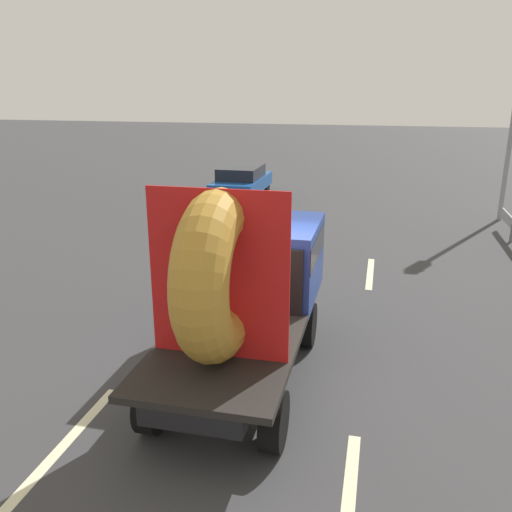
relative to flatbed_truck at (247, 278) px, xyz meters
name	(u,v)px	position (x,y,z in m)	size (l,w,h in m)	color
ground_plane	(244,368)	(-0.06, 0.00, -1.63)	(120.00, 120.00, 0.00)	#38383A
flatbed_truck	(247,278)	(0.00, 0.00, 0.00)	(2.02, 4.91, 3.35)	black
distant_sedan	(242,181)	(-3.76, 14.00, -0.91)	(1.78, 4.15, 1.35)	black
lane_dash_left_near	(65,444)	(-1.88, -2.51, -1.63)	(2.73, 0.16, 0.01)	beige
lane_dash_left_far	(232,259)	(-1.88, 5.71, -1.63)	(2.86, 0.16, 0.01)	beige
lane_dash_right_near	(350,491)	(1.88, -2.53, -1.63)	(2.13, 0.16, 0.01)	beige
lane_dash_right_far	(370,273)	(1.88, 5.38, -1.63)	(2.40, 0.16, 0.01)	beige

